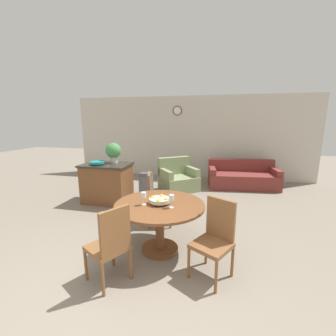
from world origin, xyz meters
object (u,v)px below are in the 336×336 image
wine_glass_right (171,198)px  teal_bowl (97,163)px  couch (242,178)px  dining_chair_far_side (155,197)px  armchair (178,179)px  fruit_bowl (160,200)px  dining_table (160,214)px  dining_chair_near_right (215,236)px  potted_plant (113,151)px  dining_chair_near_left (111,243)px  wine_glass_left (144,196)px  kitchen_island (107,183)px  trash_bin (146,188)px

wine_glass_right → teal_bowl: teal_bowl is taller
couch → dining_chair_far_side: bearing=-128.7°
teal_bowl → armchair: (1.63, 1.40, -0.67)m
fruit_bowl → dining_table: bearing=150.4°
dining_chair_near_right → teal_bowl: (-2.72, 1.99, 0.44)m
couch → armchair: bearing=-165.1°
dining_chair_near_right → wine_glass_right: bearing=6.8°
dining_table → teal_bowl: teal_bowl is taller
fruit_bowl → potted_plant: potted_plant is taller
dining_chair_near_left → potted_plant: (-1.28, 2.71, 0.67)m
teal_bowl → dining_chair_near_right: bearing=-36.2°
dining_chair_far_side → teal_bowl: teal_bowl is taller
fruit_bowl → teal_bowl: (-1.92, 1.62, 0.17)m
dining_chair_far_side → teal_bowl: (-1.61, 0.78, 0.44)m
potted_plant → dining_chair_near_left: bearing=-64.8°
fruit_bowl → wine_glass_left: (-0.21, -0.09, 0.08)m
wine_glass_left → couch: (1.71, 3.82, -0.60)m
kitchen_island → trash_bin: bearing=10.8°
potted_plant → couch: (3.15, 1.82, -0.92)m
trash_bin → armchair: armchair is taller
dining_chair_far_side → dining_table: bearing=5.2°
armchair → couch: bearing=-16.1°
teal_bowl → couch: 4.08m
potted_plant → armchair: potted_plant is taller
wine_glass_right → potted_plant: 2.76m
kitchen_island → teal_bowl: (-0.16, -0.11, 0.50)m
fruit_bowl → potted_plant: bearing=130.9°
wine_glass_right → potted_plant: size_ratio=0.39×
dining_table → wine_glass_left: size_ratio=6.99×
dining_table → potted_plant: potted_plant is taller
kitchen_island → trash_bin: (0.91, 0.17, -0.11)m
dining_chair_near_right → wine_glass_right: 0.75m
dining_chair_near_left → teal_bowl: bearing=62.5°
dining_chair_near_right → potted_plant: (-2.46, 2.28, 0.67)m
wine_glass_right → couch: (1.30, 3.84, -0.60)m
couch → dining_chair_near_right: bearing=-106.3°
wine_glass_right → couch: bearing=71.3°
wine_glass_left → trash_bin: wine_glass_left is taller
teal_bowl → wine_glass_left: bearing=-45.0°
dining_chair_near_right → trash_bin: dining_chair_near_right is taller
dining_table → fruit_bowl: 0.22m
wine_glass_right → armchair: bearing=98.8°
dining_chair_near_left → armchair: (0.09, 3.82, -0.23)m
fruit_bowl → wine_glass_left: 0.24m
dining_chair_far_side → armchair: dining_chair_far_side is taller
armchair → dining_table: bearing=-122.3°
kitchen_island → teal_bowl: teal_bowl is taller
dining_table → wine_glass_right: 0.38m
dining_chair_near_right → teal_bowl: bearing=-6.1°
armchair → potted_plant: bearing=-178.5°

